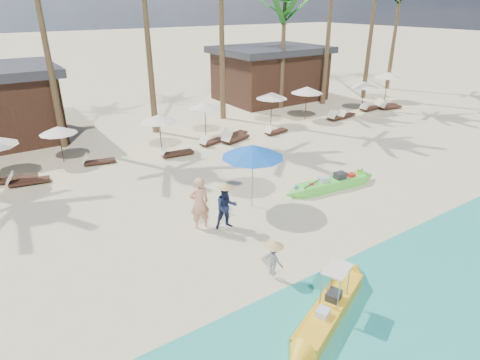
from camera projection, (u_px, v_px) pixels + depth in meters
ground at (258, 240)px, 13.98m from camera, size 240.00×240.00×0.00m
wet_sand_strip at (374, 329)px, 10.18m from camera, size 240.00×4.50×0.01m
green_canoe at (332, 184)px, 17.78m from camera, size 5.43×1.13×0.69m
yellow_canoe at (330, 309)px, 10.54m from camera, size 5.05×2.41×1.39m
tourist at (199, 203)px, 14.40m from camera, size 0.79×0.57×2.00m
vendor_green at (226, 207)px, 14.45m from camera, size 0.95×0.83×1.68m
vendor_yellow at (274, 259)px, 11.81m from camera, size 0.49×0.71×1.00m
blue_umbrella at (253, 151)px, 15.38m from camera, size 2.44×2.44×2.63m
lounger_4_left at (14, 178)px, 18.42m from camera, size 1.90×0.95×0.62m
lounger_4_right at (26, 181)px, 18.16m from camera, size 1.85×0.85×0.60m
resort_parasol_5 at (58, 130)px, 20.14m from camera, size 1.85×1.85×1.91m
lounger_5_left at (97, 161)px, 20.46m from camera, size 1.69×0.82×0.55m
resort_parasol_6 at (159, 118)px, 21.67m from camera, size 2.01×2.01×2.07m
lounger_6_left at (175, 153)px, 21.55m from camera, size 1.86×0.77×0.61m
lounger_6_right at (211, 141)px, 23.32m from camera, size 1.76×0.98×0.57m
resort_parasol_7 at (205, 106)px, 24.38m from camera, size 1.99×1.99×2.04m
lounger_7_left at (234, 138)px, 23.76m from camera, size 2.07×1.16×0.67m
lounger_7_right at (234, 134)px, 24.48m from camera, size 1.98×1.16×0.64m
resort_parasol_8 at (272, 95)px, 26.48m from camera, size 2.11×2.11×2.17m
lounger_8_left at (275, 131)px, 25.17m from camera, size 1.75×0.74×0.58m
resort_parasol_9 at (307, 90)px, 27.62m from camera, size 2.22×2.22×2.29m
lounger_9_left at (338, 116)px, 28.26m from camera, size 2.01×0.80×0.67m
lounger_9_right at (346, 115)px, 28.76m from camera, size 1.73×0.83×0.57m
resort_parasol_10 at (364, 84)px, 29.73m from camera, size 2.17×2.17×2.23m
lounger_10_left at (370, 108)px, 30.62m from camera, size 2.00×0.73×0.67m
lounger_10_right at (389, 106)px, 31.00m from camera, size 1.99×0.89×0.65m
resort_parasol_11 at (388, 75)px, 33.02m from camera, size 2.27×2.27×2.34m
lounger_11_left at (385, 105)px, 31.55m from camera, size 1.98×0.72×0.66m
palm_6 at (285, 11)px, 28.66m from camera, size 2.08×2.08×8.51m
pavilion_east at (270, 73)px, 33.49m from camera, size 8.80×6.60×4.30m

